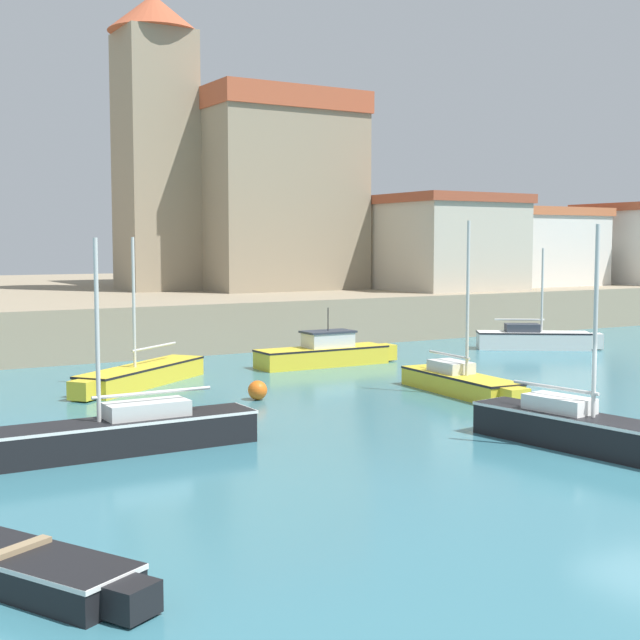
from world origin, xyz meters
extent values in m
cube|color=gray|center=(0.00, 42.10, 1.09)|extent=(120.00, 40.00, 2.18)
cube|color=black|center=(-0.05, 1.83, 0.40)|extent=(1.92, 5.47, 0.80)
cube|color=white|center=(-0.05, 1.83, 0.76)|extent=(1.94, 5.52, 0.07)
cylinder|color=silver|center=(0.00, 1.43, 3.00)|extent=(0.10, 0.10, 4.40)
cylinder|color=silver|center=(-0.14, 2.49, 1.35)|extent=(0.41, 2.40, 0.08)
cube|color=silver|center=(-0.13, 2.36, 0.98)|extent=(1.05, 1.71, 0.36)
cube|color=black|center=(-13.06, -0.13, 0.25)|extent=(2.70, 3.79, 0.50)
cube|color=black|center=(-12.09, -1.99, 0.25)|extent=(0.78, 0.73, 0.43)
cube|color=white|center=(-13.06, -0.13, 0.46)|extent=(2.73, 3.83, 0.07)
cube|color=#997F5B|center=(-13.06, -0.13, 0.54)|extent=(0.94, 0.62, 0.08)
cube|color=yellow|center=(2.02, 16.90, 0.36)|extent=(5.31, 1.48, 0.72)
cube|color=yellow|center=(4.99, 16.87, 0.36)|extent=(0.65, 0.79, 0.62)
cube|color=black|center=(2.02, 16.90, 0.68)|extent=(5.37, 1.50, 0.07)
cube|color=silver|center=(2.28, 16.90, 1.00)|extent=(1.87, 1.09, 0.56)
cube|color=#2D333D|center=(2.28, 16.90, 1.32)|extent=(2.03, 1.16, 0.08)
cylinder|color=black|center=(2.28, 16.90, 1.81)|extent=(0.04, 0.04, 0.90)
cube|color=yellow|center=(2.48, 9.15, 0.31)|extent=(1.65, 4.98, 0.62)
cube|color=yellow|center=(2.28, 6.42, 0.31)|extent=(0.75, 0.63, 0.53)
cube|color=black|center=(2.48, 9.15, 0.58)|extent=(1.67, 5.03, 0.07)
cylinder|color=silver|center=(2.46, 8.79, 3.05)|extent=(0.10, 0.10, 4.84)
cylinder|color=silver|center=(2.53, 9.77, 1.17)|extent=(0.24, 2.21, 0.08)
cube|color=silver|center=(2.52, 9.64, 0.80)|extent=(1.01, 1.53, 0.36)
cube|color=black|center=(-9.35, 6.88, 0.38)|extent=(6.39, 1.28, 0.76)
cube|color=white|center=(-9.35, 6.88, 0.72)|extent=(6.45, 1.29, 0.07)
cylinder|color=silver|center=(-9.83, 6.88, 2.83)|extent=(0.10, 0.10, 4.13)
cylinder|color=silver|center=(-8.55, 6.88, 1.31)|extent=(2.87, 0.10, 0.08)
cube|color=silver|center=(-8.71, 6.88, 0.94)|extent=(1.92, 0.88, 0.36)
cube|color=white|center=(13.03, 16.76, 0.39)|extent=(4.81, 3.88, 0.78)
cube|color=white|center=(15.31, 15.20, 0.39)|extent=(0.90, 0.93, 0.67)
cube|color=black|center=(13.03, 16.76, 0.74)|extent=(4.86, 3.92, 0.07)
cylinder|color=silver|center=(13.33, 16.56, 2.67)|extent=(0.10, 0.10, 3.76)
cylinder|color=silver|center=(12.52, 17.11, 1.33)|extent=(1.88, 1.32, 0.08)
cube|color=#333842|center=(12.62, 17.04, 0.96)|extent=(1.74, 1.60, 0.36)
cube|color=yellow|center=(-5.63, 15.88, 0.34)|extent=(5.51, 4.61, 0.67)
cube|color=yellow|center=(-8.23, 13.92, 0.34)|extent=(0.90, 0.92, 0.57)
cube|color=black|center=(-5.63, 15.88, 0.63)|extent=(5.56, 4.65, 0.07)
cylinder|color=silver|center=(-5.99, 15.61, 2.82)|extent=(0.10, 0.10, 4.30)
cylinder|color=silver|center=(-5.04, 16.33, 1.22)|extent=(2.18, 1.67, 0.08)
sphere|color=orange|center=(-3.56, 11.41, 0.30)|extent=(0.59, 0.59, 0.59)
cube|color=gray|center=(8.00, 36.46, 7.05)|extent=(8.73, 15.13, 9.73)
cube|color=#B25133|center=(8.00, 36.46, 12.51)|extent=(8.91, 15.44, 1.20)
cube|color=gray|center=(1.74, 34.19, 9.14)|extent=(3.79, 3.79, 13.92)
cone|color=#B25133|center=(1.74, 34.19, 17.10)|extent=(4.92, 4.92, 2.00)
cube|color=#BCB29E|center=(16.00, 26.36, 4.56)|extent=(6.83, 5.78, 4.76)
cube|color=#9E472D|center=(16.00, 26.36, 7.19)|extent=(7.17, 6.06, 0.50)
cube|color=silver|center=(24.00, 27.50, 4.29)|extent=(7.30, 4.61, 4.23)
cube|color=#C1663D|center=(24.00, 27.50, 6.66)|extent=(7.67, 4.85, 0.50)
camera|label=1|loc=(-15.65, -12.65, 4.78)|focal=50.00mm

